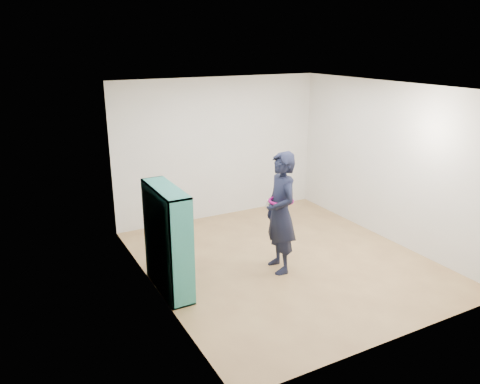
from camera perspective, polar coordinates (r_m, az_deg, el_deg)
floor at (r=7.25m, az=5.39°, el=-8.29°), size 4.50×4.50×0.00m
ceiling at (r=6.54m, az=6.07°, el=12.61°), size 4.50×4.50×0.00m
wall_left at (r=5.95m, az=-10.56°, el=-0.95°), size 0.02×4.50×2.60m
wall_right at (r=8.03m, az=17.71°, el=3.43°), size 0.02×4.50×2.60m
wall_back at (r=8.68m, az=-2.54°, el=5.30°), size 4.00×0.02×2.60m
wall_front at (r=5.17m, az=19.63°, el=-4.67°), size 4.00×0.02×2.60m
bookshelf at (r=6.21m, az=-8.99°, el=-6.05°), size 0.31×1.08×1.43m
person at (r=6.64m, az=4.98°, el=-2.52°), size 0.51×0.70×1.76m
smartphone at (r=6.62m, az=3.42°, el=-1.50°), size 0.03×0.10×0.14m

